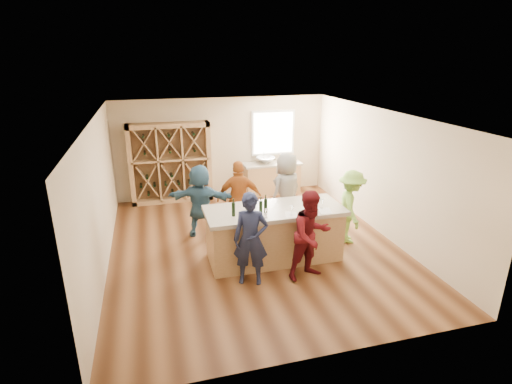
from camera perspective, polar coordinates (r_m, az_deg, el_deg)
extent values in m
cube|color=brown|center=(8.78, -0.29, -7.89)|extent=(6.00, 7.00, 0.10)
cube|color=white|center=(7.89, -0.33, 11.19)|extent=(6.00, 7.00, 0.10)
cube|color=#C9B392|center=(11.57, -4.85, 6.43)|extent=(6.00, 0.10, 2.80)
cube|color=#C9B392|center=(5.16, 10.04, -10.83)|extent=(6.00, 0.10, 2.80)
cube|color=#C9B392|center=(8.05, -21.81, -0.71)|extent=(0.10, 7.00, 2.80)
cube|color=#C9B392|center=(9.44, 17.91, 2.59)|extent=(0.10, 7.00, 2.80)
cube|color=white|center=(11.77, 2.45, 8.45)|extent=(1.30, 0.06, 1.30)
cube|color=white|center=(11.74, 2.50, 8.42)|extent=(1.18, 0.01, 1.18)
cube|color=#AA8051|center=(11.21, -12.12, 4.06)|extent=(2.20, 0.45, 2.20)
cube|color=#AA8051|center=(11.82, 2.29, 1.89)|extent=(1.60, 0.58, 0.86)
cube|color=#A49886|center=(11.69, 2.32, 4.04)|extent=(1.70, 0.62, 0.06)
imported|color=silver|center=(11.60, 1.38, 4.56)|extent=(0.54, 0.54, 0.19)
cylinder|color=silver|center=(11.75, 1.13, 5.05)|extent=(0.02, 0.02, 0.30)
cube|color=#AA8051|center=(8.04, 2.61, -6.22)|extent=(2.60, 1.00, 1.00)
cube|color=#A49886|center=(7.83, 2.67, -2.65)|extent=(2.72, 1.12, 0.08)
cylinder|color=black|center=(7.42, -3.24, -2.48)|extent=(0.08, 0.08, 0.27)
cylinder|color=black|center=(7.52, -1.19, -2.13)|extent=(0.08, 0.08, 0.27)
cylinder|color=black|center=(7.48, 0.68, -2.26)|extent=(0.09, 0.09, 0.27)
cylinder|color=black|center=(7.57, 1.38, -1.96)|extent=(0.08, 0.08, 0.28)
cone|color=white|center=(7.33, 1.44, -3.14)|extent=(0.09, 0.09, 0.17)
cone|color=white|center=(7.47, 5.13, -2.66)|extent=(0.09, 0.09, 0.20)
cone|color=white|center=(7.66, 8.63, -2.32)|extent=(0.07, 0.07, 0.18)
cone|color=white|center=(7.88, 9.41, -1.66)|extent=(0.08, 0.08, 0.20)
cube|color=white|center=(7.38, 0.60, -3.68)|extent=(0.27, 0.34, 0.00)
cube|color=white|center=(7.55, 5.04, -3.23)|extent=(0.29, 0.34, 0.00)
cube|color=white|center=(7.81, 9.84, -2.64)|extent=(0.29, 0.35, 0.00)
imported|color=#191E38|center=(7.07, -0.75, -6.77)|extent=(0.74, 0.63, 1.71)
imported|color=#590F14|center=(7.31, 7.89, -6.15)|extent=(0.91, 0.64, 1.69)
imported|color=#8CC64C|center=(8.87, 13.38, -2.07)|extent=(0.75, 1.14, 1.62)
imported|color=#994C19|center=(9.00, -2.39, -0.88)|extent=(1.08, 0.69, 1.72)
imported|color=slate|center=(9.40, 4.37, 0.21)|extent=(1.04, 0.92, 1.80)
imported|color=#335972|center=(9.00, -7.92, -1.25)|extent=(1.64, 1.03, 1.67)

